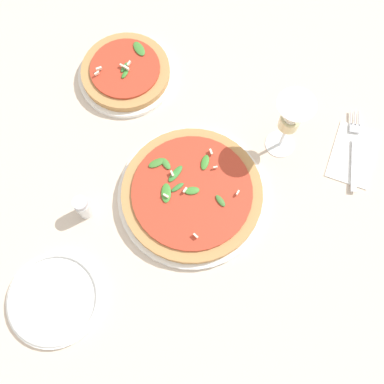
{
  "coord_description": "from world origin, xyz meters",
  "views": [
    {
      "loc": [
        -0.21,
        -0.18,
        0.91
      ],
      "look_at": [
        0.02,
        0.03,
        0.03
      ],
      "focal_mm": 42.0,
      "sensor_mm": 36.0,
      "label": 1
    }
  ],
  "objects_px": {
    "pizza_personal_side": "(126,73)",
    "wine_glass": "(291,117)",
    "fork": "(354,150)",
    "side_plate_white": "(54,299)",
    "pizza_arugula_main": "(192,194)",
    "shaker_pepper": "(83,207)"
  },
  "relations": [
    {
      "from": "pizza_personal_side",
      "to": "shaker_pepper",
      "type": "bearing_deg",
      "value": -151.03
    },
    {
      "from": "wine_glass",
      "to": "pizza_arugula_main",
      "type": "bearing_deg",
      "value": 162.81
    },
    {
      "from": "pizza_arugula_main",
      "to": "wine_glass",
      "type": "relative_size",
      "value": 1.82
    },
    {
      "from": "fork",
      "to": "side_plate_white",
      "type": "relative_size",
      "value": 0.93
    },
    {
      "from": "side_plate_white",
      "to": "fork",
      "type": "bearing_deg",
      "value": -22.32
    },
    {
      "from": "pizza_arugula_main",
      "to": "side_plate_white",
      "type": "bearing_deg",
      "value": 169.21
    },
    {
      "from": "wine_glass",
      "to": "shaker_pepper",
      "type": "height_order",
      "value": "wine_glass"
    },
    {
      "from": "fork",
      "to": "shaker_pepper",
      "type": "height_order",
      "value": "shaker_pepper"
    },
    {
      "from": "pizza_personal_side",
      "to": "wine_glass",
      "type": "bearing_deg",
      "value": -76.11
    },
    {
      "from": "wine_glass",
      "to": "fork",
      "type": "xyz_separation_m",
      "value": [
        0.09,
        -0.13,
        -0.11
      ]
    },
    {
      "from": "pizza_arugula_main",
      "to": "fork",
      "type": "distance_m",
      "value": 0.37
    },
    {
      "from": "shaker_pepper",
      "to": "fork",
      "type": "bearing_deg",
      "value": -35.89
    },
    {
      "from": "side_plate_white",
      "to": "shaker_pepper",
      "type": "distance_m",
      "value": 0.19
    },
    {
      "from": "shaker_pepper",
      "to": "wine_glass",
      "type": "bearing_deg",
      "value": -28.75
    },
    {
      "from": "pizza_personal_side",
      "to": "fork",
      "type": "distance_m",
      "value": 0.55
    },
    {
      "from": "fork",
      "to": "wine_glass",
      "type": "bearing_deg",
      "value": 91.55
    },
    {
      "from": "side_plate_white",
      "to": "shaker_pepper",
      "type": "xyz_separation_m",
      "value": [
        0.17,
        0.08,
        0.02
      ]
    },
    {
      "from": "shaker_pepper",
      "to": "pizza_personal_side",
      "type": "bearing_deg",
      "value": 28.97
    },
    {
      "from": "pizza_arugula_main",
      "to": "wine_glass",
      "type": "height_order",
      "value": "wine_glass"
    },
    {
      "from": "wine_glass",
      "to": "side_plate_white",
      "type": "height_order",
      "value": "wine_glass"
    },
    {
      "from": "wine_glass",
      "to": "side_plate_white",
      "type": "bearing_deg",
      "value": 166.64
    },
    {
      "from": "pizza_arugula_main",
      "to": "wine_glass",
      "type": "distance_m",
      "value": 0.25
    }
  ]
}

